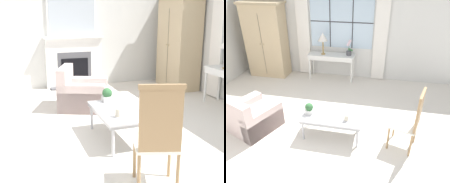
% 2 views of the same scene
% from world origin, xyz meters
% --- Properties ---
extents(ground_plane, '(14.00, 14.00, 0.00)m').
position_xyz_m(ground_plane, '(0.00, 0.00, 0.00)').
color(ground_plane, silver).
extents(wall_left, '(0.06, 7.20, 2.80)m').
position_xyz_m(wall_left, '(-3.03, 0.60, 1.40)').
color(wall_left, silver).
rests_on(wall_left, ground_plane).
extents(fireplace, '(0.34, 1.38, 2.12)m').
position_xyz_m(fireplace, '(-2.91, 0.38, 0.70)').
color(fireplace, '#515156').
rests_on(fireplace, ground_plane).
extents(armoire, '(1.17, 0.61, 2.07)m').
position_xyz_m(armoire, '(-2.10, 2.68, 1.04)').
color(armoire, tan).
rests_on(armoire, ground_plane).
extents(armchair_upholstered, '(1.06, 1.08, 0.78)m').
position_xyz_m(armchair_upholstered, '(-1.22, 0.16, 0.26)').
color(armchair_upholstered, beige).
rests_on(armchair_upholstered, ground_plane).
extents(side_chair_wooden, '(0.55, 0.55, 1.14)m').
position_xyz_m(side_chair_wooden, '(1.74, 0.21, 0.63)').
color(side_chair_wooden, white).
rests_on(side_chair_wooden, ground_plane).
extents(coffee_table, '(1.10, 0.58, 0.43)m').
position_xyz_m(coffee_table, '(0.37, 0.29, 0.39)').
color(coffee_table, '#BCBCC1').
rests_on(coffee_table, ground_plane).
extents(potted_plant_small, '(0.15, 0.15, 0.21)m').
position_xyz_m(potted_plant_small, '(-0.07, 0.28, 0.54)').
color(potted_plant_small, white).
rests_on(potted_plant_small, coffee_table).
extents(pillar_candle, '(0.11, 0.11, 0.13)m').
position_xyz_m(pillar_candle, '(0.65, 0.20, 0.49)').
color(pillar_candle, silver).
rests_on(pillar_candle, coffee_table).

